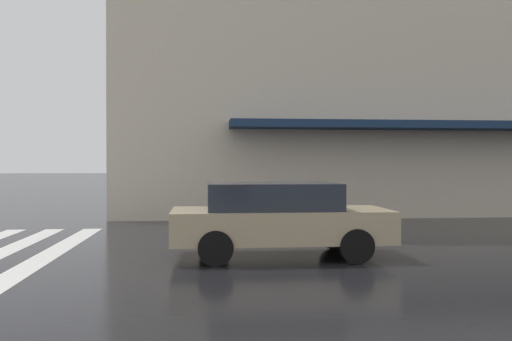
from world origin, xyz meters
name	(u,v)px	position (x,y,z in m)	size (l,w,h in m)	color
haussmann_block_corner	(396,2)	(21.98, -15.58, 9.92)	(20.16, 25.21, 20.27)	beige
car_champagne	(278,217)	(5.50, -7.36, 0.76)	(1.85, 4.10, 1.41)	tan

